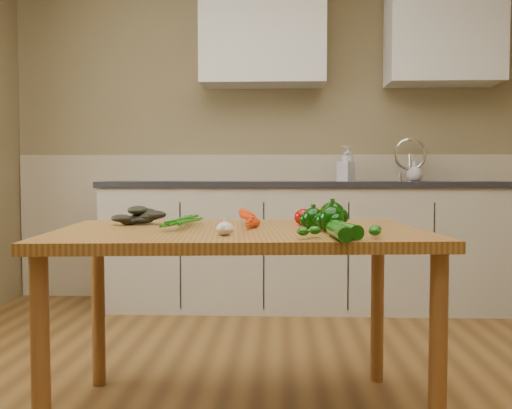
{
  "coord_description": "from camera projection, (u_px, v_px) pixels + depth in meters",
  "views": [
    {
      "loc": [
        0.02,
        -1.88,
        0.95
      ],
      "look_at": [
        -0.08,
        0.54,
        0.82
      ],
      "focal_mm": 40.0,
      "sensor_mm": 36.0,
      "label": 1
    }
  ],
  "objects": [
    {
      "name": "room",
      "position": [
        273.0,
        91.0,
        2.03
      ],
      "size": [
        4.04,
        5.04,
        2.64
      ],
      "color": "brown",
      "rests_on": "ground"
    },
    {
      "name": "counter_run",
      "position": [
        306.0,
        243.0,
        4.08
      ],
      "size": [
        2.84,
        0.64,
        1.14
      ],
      "color": "#B2AA94",
      "rests_on": "ground"
    },
    {
      "name": "upper_cabinets",
      "position": [
        347.0,
        36.0,
        4.12
      ],
      "size": [
        2.15,
        0.35,
        0.7
      ],
      "color": "silver",
      "rests_on": "room"
    },
    {
      "name": "table",
      "position": [
        240.0,
        250.0,
        2.18
      ],
      "size": [
        1.45,
        1.0,
        0.74
      ],
      "rotation": [
        0.0,
        0.0,
        0.08
      ],
      "color": "#A06B2E",
      "rests_on": "ground"
    },
    {
      "name": "soap_bottle_a",
      "position": [
        348.0,
        163.0,
        4.16
      ],
      "size": [
        0.13,
        0.13,
        0.26
      ],
      "primitive_type": "imported",
      "rotation": [
        0.0,
        0.0,
        5.08
      ],
      "color": "silver",
      "rests_on": "counter_run"
    },
    {
      "name": "soap_bottle_b",
      "position": [
        346.0,
        167.0,
        4.12
      ],
      "size": [
        0.14,
        0.14,
        0.21
      ],
      "primitive_type": "imported",
      "rotation": [
        0.0,
        0.0,
        0.91
      ],
      "color": "silver",
      "rests_on": "counter_run"
    },
    {
      "name": "soap_bottle_c",
      "position": [
        414.0,
        171.0,
        4.14
      ],
      "size": [
        0.13,
        0.13,
        0.14
      ],
      "primitive_type": "imported",
      "rotation": [
        0.0,
        0.0,
        3.32
      ],
      "color": "silver",
      "rests_on": "counter_run"
    },
    {
      "name": "carrot_bunch",
      "position": [
        228.0,
        218.0,
        2.24
      ],
      "size": [
        0.27,
        0.22,
        0.07
      ],
      "primitive_type": null,
      "rotation": [
        0.0,
        0.0,
        0.08
      ],
      "color": "red",
      "rests_on": "table"
    },
    {
      "name": "leafy_greens",
      "position": [
        138.0,
        213.0,
        2.37
      ],
      "size": [
        0.2,
        0.18,
        0.1
      ],
      "primitive_type": null,
      "color": "black",
      "rests_on": "table"
    },
    {
      "name": "garlic_bulb",
      "position": [
        225.0,
        229.0,
        1.94
      ],
      "size": [
        0.06,
        0.06,
        0.05
      ],
      "primitive_type": "ellipsoid",
      "color": "beige",
      "rests_on": "table"
    },
    {
      "name": "pepper_a",
      "position": [
        313.0,
        219.0,
        2.13
      ],
      "size": [
        0.08,
        0.08,
        0.08
      ],
      "primitive_type": "sphere",
      "color": "black",
      "rests_on": "table"
    },
    {
      "name": "pepper_b",
      "position": [
        332.0,
        215.0,
        2.2
      ],
      "size": [
        0.1,
        0.1,
        0.1
      ],
      "primitive_type": "sphere",
      "color": "black",
      "rests_on": "table"
    },
    {
      "name": "pepper_c",
      "position": [
        331.0,
        219.0,
        2.05
      ],
      "size": [
        0.09,
        0.09,
        0.09
      ],
      "primitive_type": "sphere",
      "color": "black",
      "rests_on": "table"
    },
    {
      "name": "tomato_a",
      "position": [
        303.0,
        217.0,
        2.32
      ],
      "size": [
        0.07,
        0.07,
        0.07
      ],
      "primitive_type": "ellipsoid",
      "color": "#8F0602",
      "rests_on": "table"
    },
    {
      "name": "tomato_b",
      "position": [
        324.0,
        217.0,
        2.34
      ],
      "size": [
        0.07,
        0.07,
        0.07
      ],
      "primitive_type": "ellipsoid",
      "color": "#BA3304",
      "rests_on": "table"
    },
    {
      "name": "tomato_c",
      "position": [
        323.0,
        215.0,
        2.38
      ],
      "size": [
        0.08,
        0.08,
        0.07
      ],
      "primitive_type": "ellipsoid",
      "color": "#BA3304",
      "rests_on": "table"
    },
    {
      "name": "zucchini_a",
      "position": [
        345.0,
        230.0,
        1.88
      ],
      "size": [
        0.1,
        0.22,
        0.05
      ],
      "primitive_type": "cylinder",
      "rotation": [
        1.57,
        0.0,
        0.23
      ],
      "color": "#0C4307",
      "rests_on": "table"
    },
    {
      "name": "zucchini_b",
      "position": [
        339.0,
        231.0,
        1.83
      ],
      "size": [
        0.07,
        0.23,
        0.05
      ],
      "primitive_type": "cylinder",
      "rotation": [
        1.57,
        0.0,
        0.07
      ],
      "color": "#0C4307",
      "rests_on": "table"
    }
  ]
}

